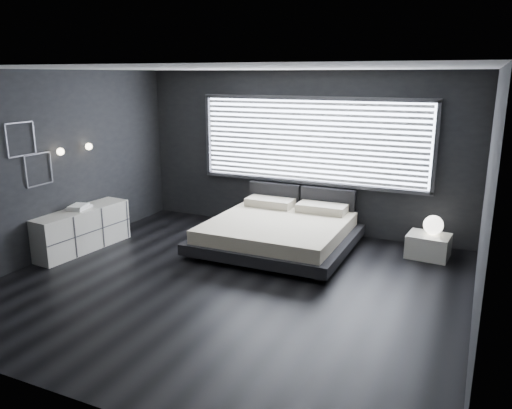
% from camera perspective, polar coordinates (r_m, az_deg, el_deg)
% --- Properties ---
extents(room, '(6.04, 6.00, 2.80)m').
position_cam_1_polar(room, '(6.37, -3.20, 2.59)').
color(room, black).
rests_on(room, ground).
extents(window, '(4.14, 0.09, 1.52)m').
position_cam_1_polar(window, '(8.71, 6.33, 7.20)').
color(window, white).
rests_on(window, ground).
extents(headboard, '(1.96, 0.16, 0.52)m').
position_cam_1_polar(headboard, '(8.90, 5.15, 0.56)').
color(headboard, black).
rests_on(headboard, ground).
extents(sconce_near, '(0.18, 0.11, 0.11)m').
position_cam_1_polar(sconce_near, '(8.11, -21.46, 5.65)').
color(sconce_near, silver).
rests_on(sconce_near, ground).
extents(sconce_far, '(0.18, 0.11, 0.11)m').
position_cam_1_polar(sconce_far, '(8.53, -18.58, 6.30)').
color(sconce_far, silver).
rests_on(sconce_far, ground).
extents(wall_art_upper, '(0.01, 0.48, 0.48)m').
position_cam_1_polar(wall_art_upper, '(7.75, -25.29, 6.75)').
color(wall_art_upper, '#47474C').
rests_on(wall_art_upper, ground).
extents(wall_art_lower, '(0.01, 0.48, 0.48)m').
position_cam_1_polar(wall_art_lower, '(7.98, -23.57, 3.70)').
color(wall_art_lower, '#47474C').
rests_on(wall_art_lower, ground).
extents(bed, '(2.33, 2.22, 0.60)m').
position_cam_1_polar(bed, '(8.04, 2.59, -3.09)').
color(bed, black).
rests_on(bed, ground).
extents(nightstand, '(0.65, 0.56, 0.36)m').
position_cam_1_polar(nightstand, '(8.12, 19.09, -4.49)').
color(nightstand, silver).
rests_on(nightstand, ground).
extents(orb_lamp, '(0.30, 0.30, 0.30)m').
position_cam_1_polar(orb_lamp, '(8.06, 19.61, -2.22)').
color(orb_lamp, white).
rests_on(orb_lamp, nightstand).
extents(dresser, '(0.61, 1.70, 0.67)m').
position_cam_1_polar(dresser, '(8.43, -19.32, -2.70)').
color(dresser, silver).
rests_on(dresser, ground).
extents(book_stack, '(0.33, 0.40, 0.07)m').
position_cam_1_polar(book_stack, '(8.35, -19.60, -0.27)').
color(book_stack, white).
rests_on(book_stack, dresser).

